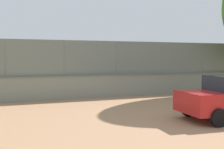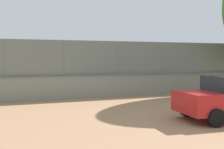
{
  "view_description": "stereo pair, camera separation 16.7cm",
  "coord_description": "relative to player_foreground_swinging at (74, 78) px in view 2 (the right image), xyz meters",
  "views": [
    {
      "loc": [
        8.74,
        26.36,
        2.31
      ],
      "look_at": [
        1.88,
        7.86,
        1.11
      ],
      "focal_mm": 46.0,
      "sensor_mm": 36.0,
      "label": 1
    },
    {
      "loc": [
        8.58,
        26.41,
        2.31
      ],
      "look_at": [
        1.88,
        7.86,
        1.11
      ],
      "focal_mm": 46.0,
      "sensor_mm": 36.0,
      "label": 2
    }
  ],
  "objects": [
    {
      "name": "fence_panel_on_wall",
      "position": [
        -6.41,
        2.67,
        1.34
      ],
      "size": [
        27.32,
        0.34,
        1.93
      ],
      "color": "slate",
      "rests_on": "perimeter_wall"
    },
    {
      "name": "sports_ball",
      "position": [
        0.97,
        1.53,
        0.39
      ],
      "size": [
        0.1,
        0.1,
        0.1
      ],
      "primitive_type": "sphere",
      "color": "#3399D8"
    },
    {
      "name": "courtside_bench",
      "position": [
        2.04,
        1.11,
        -0.47
      ],
      "size": [
        1.6,
        0.4,
        0.87
      ],
      "color": "gray",
      "rests_on": "ground_plane"
    },
    {
      "name": "ground_plane",
      "position": [
        -4.6,
        -8.1,
        -0.93
      ],
      "size": [
        260.0,
        260.0,
        0.0
      ],
      "primitive_type": "plane",
      "color": "tan"
    },
    {
      "name": "player_foreground_swinging",
      "position": [
        0.0,
        0.0,
        0.0
      ],
      "size": [
        1.12,
        0.7,
        1.58
      ],
      "color": "black",
      "rests_on": "ground_plane"
    },
    {
      "name": "perimeter_wall",
      "position": [
        -6.41,
        2.67,
        -0.27
      ],
      "size": [
        27.81,
        0.66,
        1.3
      ],
      "color": "gray",
      "rests_on": "ground_plane"
    },
    {
      "name": "spare_ball_by_wall",
      "position": [
        -9.18,
        1.97,
        -0.88
      ],
      "size": [
        0.09,
        0.09,
        0.09
      ],
      "primitive_type": "sphere",
      "color": "orange",
      "rests_on": "ground_plane"
    },
    {
      "name": "player_baseline_waiting",
      "position": [
        -2.29,
        -2.82,
        -0.01
      ],
      "size": [
        0.7,
        1.13,
        1.56
      ],
      "color": "black",
      "rests_on": "ground_plane"
    }
  ]
}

